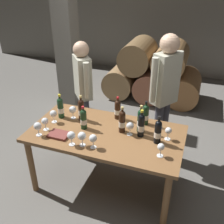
{
  "coord_description": "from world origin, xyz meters",
  "views": [
    {
      "loc": [
        0.88,
        -2.25,
        2.38
      ],
      "look_at": [
        0.0,
        0.2,
        0.91
      ],
      "focal_mm": 41.95,
      "sensor_mm": 36.0,
      "label": 1
    }
  ],
  "objects": [
    {
      "name": "taster_seated_left",
      "position": [
        -0.61,
        0.72,
        0.92
      ],
      "size": [
        0.35,
        0.4,
        1.54
      ],
      "color": "#383842",
      "rests_on": "ground_plane"
    },
    {
      "name": "wine_glass_3",
      "position": [
        0.26,
        0.04,
        0.87
      ],
      "size": [
        0.08,
        0.08,
        0.16
      ],
      "color": "white",
      "rests_on": "dining_table"
    },
    {
      "name": "dining_table",
      "position": [
        0.0,
        0.0,
        0.67
      ],
      "size": [
        1.7,
        0.9,
        0.76
      ],
      "color": "brown",
      "rests_on": "ground_plane"
    },
    {
      "name": "wine_bottle_2",
      "position": [
        0.02,
        0.33,
        0.88
      ],
      "size": [
        0.07,
        0.07,
        0.29
      ],
      "color": "black",
      "rests_on": "dining_table"
    },
    {
      "name": "wine_bottle_0",
      "position": [
        -0.37,
        0.16,
        0.9
      ],
      "size": [
        0.07,
        0.07,
        0.32
      ],
      "color": "black",
      "rests_on": "dining_table"
    },
    {
      "name": "wine_bottle_3",
      "position": [
        -0.63,
        0.12,
        0.89
      ],
      "size": [
        0.07,
        0.07,
        0.31
      ],
      "color": "#19381E",
      "rests_on": "dining_table"
    },
    {
      "name": "tasting_notebook",
      "position": [
        -0.45,
        -0.24,
        0.77
      ],
      "size": [
        0.22,
        0.16,
        0.03
      ],
      "primitive_type": "cube",
      "rotation": [
        0.0,
        0.0,
        -0.01
      ],
      "color": "brown",
      "rests_on": "dining_table"
    },
    {
      "name": "wine_bottle_7",
      "position": [
        0.38,
        0.06,
        0.9
      ],
      "size": [
        0.07,
        0.07,
        0.32
      ],
      "color": "black",
      "rests_on": "dining_table"
    },
    {
      "name": "wine_glass_1",
      "position": [
        0.66,
        0.09,
        0.86
      ],
      "size": [
        0.07,
        0.07,
        0.14
      ],
      "color": "white",
      "rests_on": "dining_table"
    },
    {
      "name": "stone_pillar",
      "position": [
        -1.3,
        1.6,
        1.3
      ],
      "size": [
        0.32,
        0.32,
        2.6
      ],
      "primitive_type": "cube",
      "color": "slate",
      "rests_on": "ground_plane"
    },
    {
      "name": "sommelier_presenting",
      "position": [
        0.5,
        0.75,
        1.04
      ],
      "size": [
        0.33,
        0.43,
        1.72
      ],
      "color": "#383842",
      "rests_on": "ground_plane"
    },
    {
      "name": "wine_glass_9",
      "position": [
        -0.67,
        -0.3,
        0.87
      ],
      "size": [
        0.09,
        0.09,
        0.16
      ],
      "color": "white",
      "rests_on": "dining_table"
    },
    {
      "name": "wine_bottle_6",
      "position": [
        0.16,
        0.07,
        0.89
      ],
      "size": [
        0.07,
        0.07,
        0.31
      ],
      "color": "black",
      "rests_on": "dining_table"
    },
    {
      "name": "wine_bottle_1",
      "position": [
        -0.26,
        -0.01,
        0.88
      ],
      "size": [
        0.07,
        0.07,
        0.28
      ],
      "color": "#19381E",
      "rests_on": "dining_table"
    },
    {
      "name": "barrel_stack",
      "position": [
        0.0,
        2.6,
        0.52
      ],
      "size": [
        1.86,
        0.9,
        1.15
      ],
      "color": "olive",
      "rests_on": "ground_plane"
    },
    {
      "name": "wine_bottle_5",
      "position": [
        0.57,
        -0.0,
        0.89
      ],
      "size": [
        0.07,
        0.07,
        0.31
      ],
      "color": "black",
      "rests_on": "dining_table"
    },
    {
      "name": "wine_glass_4",
      "position": [
        -0.65,
        -0.01,
        0.87
      ],
      "size": [
        0.08,
        0.08,
        0.16
      ],
      "color": "white",
      "rests_on": "dining_table"
    },
    {
      "name": "wine_glass_8",
      "position": [
        -0.65,
        -0.18,
        0.87
      ],
      "size": [
        0.08,
        0.08,
        0.15
      ],
      "color": "white",
      "rests_on": "dining_table"
    },
    {
      "name": "wine_bottle_8",
      "position": [
        0.37,
        0.32,
        0.89
      ],
      "size": [
        0.07,
        0.07,
        0.29
      ],
      "color": "#19381E",
      "rests_on": "dining_table"
    },
    {
      "name": "wine_glass_5",
      "position": [
        -0.02,
        -0.3,
        0.87
      ],
      "size": [
        0.08,
        0.08,
        0.15
      ],
      "color": "white",
      "rests_on": "dining_table"
    },
    {
      "name": "wine_bottle_4",
      "position": [
        0.35,
        0.15,
        0.9
      ],
      "size": [
        0.07,
        0.07,
        0.32
      ],
      "color": "black",
      "rests_on": "dining_table"
    },
    {
      "name": "wine_glass_0",
      "position": [
        -0.48,
        0.15,
        0.87
      ],
      "size": [
        0.09,
        0.09,
        0.16
      ],
      "color": "white",
      "rests_on": "dining_table"
    },
    {
      "name": "wine_glass_2",
      "position": [
        -0.14,
        -0.31,
        0.87
      ],
      "size": [
        0.09,
        0.09,
        0.16
      ],
      "color": "white",
      "rests_on": "dining_table"
    },
    {
      "name": "wine_glass_7",
      "position": [
        0.64,
        -0.21,
        0.86
      ],
      "size": [
        0.07,
        0.07,
        0.14
      ],
      "color": "white",
      "rests_on": "dining_table"
    },
    {
      "name": "cellar_back_wall",
      "position": [
        0.0,
        4.2,
        1.4
      ],
      "size": [
        10.0,
        0.24,
        2.8
      ],
      "primitive_type": "cube",
      "color": "slate",
      "rests_on": "ground_plane"
    },
    {
      "name": "wine_glass_6",
      "position": [
        -0.25,
        -0.34,
        0.87
      ],
      "size": [
        0.08,
        0.08,
        0.16
      ],
      "color": "white",
      "rests_on": "dining_table"
    },
    {
      "name": "ground_plane",
      "position": [
        0.0,
        0.0,
        0.0
      ],
      "size": [
        14.0,
        14.0,
        0.0
      ],
      "primitive_type": "plane",
      "color": "#66635E"
    }
  ]
}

